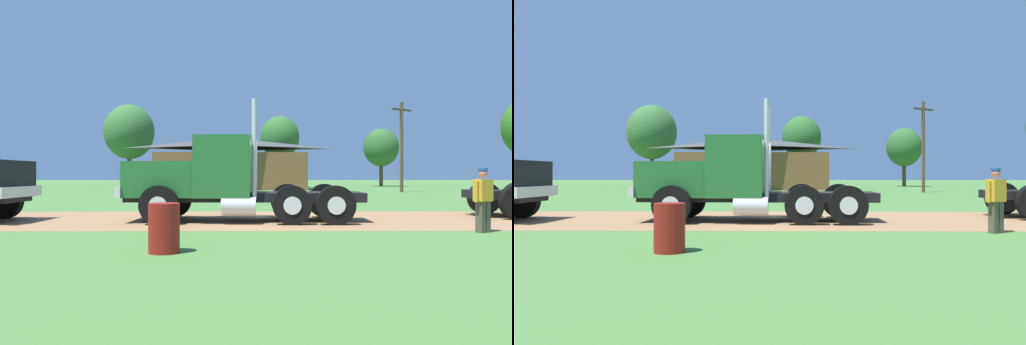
% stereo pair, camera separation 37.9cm
% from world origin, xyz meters
% --- Properties ---
extents(ground_plane, '(200.00, 200.00, 0.00)m').
position_xyz_m(ground_plane, '(0.00, 0.00, 0.00)').
color(ground_plane, '#497837').
extents(dirt_track, '(120.00, 6.05, 0.01)m').
position_xyz_m(dirt_track, '(0.00, 0.00, 0.00)').
color(dirt_track, '#996F4A').
rests_on(dirt_track, ground_plane).
extents(truck_foreground_white, '(7.42, 2.76, 3.67)m').
position_xyz_m(truck_foreground_white, '(-1.41, -0.43, 1.25)').
color(truck_foreground_white, black).
rests_on(truck_foreground_white, ground_plane).
extents(visitor_walking_mid, '(0.58, 0.44, 1.60)m').
position_xyz_m(visitor_walking_mid, '(5.47, -3.30, 0.87)').
color(visitor_walking_mid, gold).
rests_on(visitor_walking_mid, ground_plane).
extents(steel_barrel, '(0.58, 0.58, 0.92)m').
position_xyz_m(steel_barrel, '(-1.95, -6.16, 0.46)').
color(steel_barrel, maroon).
rests_on(steel_barrel, ground_plane).
extents(shed_building, '(15.00, 8.26, 4.99)m').
position_xyz_m(shed_building, '(-2.39, 29.19, 2.40)').
color(shed_building, brown).
rests_on(shed_building, ground_plane).
extents(utility_pole_near, '(1.96, 1.25, 7.26)m').
position_xyz_m(utility_pole_near, '(11.75, 21.67, 3.87)').
color(utility_pole_near, '#503B27').
rests_on(utility_pole_near, ground_plane).
extents(tree_left, '(5.35, 5.35, 8.96)m').
position_xyz_m(tree_left, '(-13.53, 34.09, 6.00)').
color(tree_left, '#513823').
rests_on(tree_left, ground_plane).
extents(tree_mid, '(4.23, 4.23, 7.75)m').
position_xyz_m(tree_mid, '(2.71, 34.28, 5.39)').
color(tree_mid, '#513823').
rests_on(tree_mid, ground_plane).
extents(tree_right, '(4.14, 4.14, 6.94)m').
position_xyz_m(tree_right, '(15.14, 39.23, 4.64)').
color(tree_right, '#513823').
rests_on(tree_right, ground_plane).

